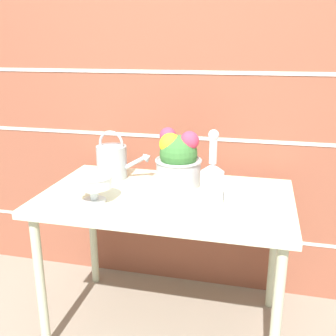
{
  "coord_description": "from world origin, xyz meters",
  "views": [
    {
      "loc": [
        0.42,
        -1.7,
        1.41
      ],
      "look_at": [
        0.0,
        0.04,
        0.86
      ],
      "focal_mm": 42.0,
      "sensor_mm": 36.0,
      "label": 1
    }
  ],
  "objects_px": {
    "wire_tray": "(250,193)",
    "flower_planter": "(178,159)",
    "glass_decanter": "(212,180)",
    "crystal_pedestal_bowl": "(93,183)",
    "watering_can": "(113,161)"
  },
  "relations": [
    {
      "from": "watering_can",
      "to": "flower_planter",
      "type": "distance_m",
      "value": 0.36
    },
    {
      "from": "crystal_pedestal_bowl",
      "to": "glass_decanter",
      "type": "height_order",
      "value": "glass_decanter"
    },
    {
      "from": "wire_tray",
      "to": "flower_planter",
      "type": "bearing_deg",
      "value": 170.4
    },
    {
      "from": "crystal_pedestal_bowl",
      "to": "flower_planter",
      "type": "xyz_separation_m",
      "value": [
        0.32,
        0.32,
        0.04
      ]
    },
    {
      "from": "flower_planter",
      "to": "watering_can",
      "type": "bearing_deg",
      "value": 175.92
    },
    {
      "from": "crystal_pedestal_bowl",
      "to": "wire_tray",
      "type": "xyz_separation_m",
      "value": [
        0.68,
        0.25,
        -0.08
      ]
    },
    {
      "from": "flower_planter",
      "to": "glass_decanter",
      "type": "height_order",
      "value": "glass_decanter"
    },
    {
      "from": "crystal_pedestal_bowl",
      "to": "flower_planter",
      "type": "relative_size",
      "value": 0.61
    },
    {
      "from": "crystal_pedestal_bowl",
      "to": "wire_tray",
      "type": "height_order",
      "value": "crystal_pedestal_bowl"
    },
    {
      "from": "wire_tray",
      "to": "glass_decanter",
      "type": "bearing_deg",
      "value": -136.3
    },
    {
      "from": "flower_planter",
      "to": "crystal_pedestal_bowl",
      "type": "bearing_deg",
      "value": -135.14
    },
    {
      "from": "watering_can",
      "to": "wire_tray",
      "type": "height_order",
      "value": "watering_can"
    },
    {
      "from": "watering_can",
      "to": "flower_planter",
      "type": "bearing_deg",
      "value": -4.08
    },
    {
      "from": "crystal_pedestal_bowl",
      "to": "flower_planter",
      "type": "bearing_deg",
      "value": 44.86
    },
    {
      "from": "flower_planter",
      "to": "wire_tray",
      "type": "relative_size",
      "value": 0.89
    }
  ]
}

